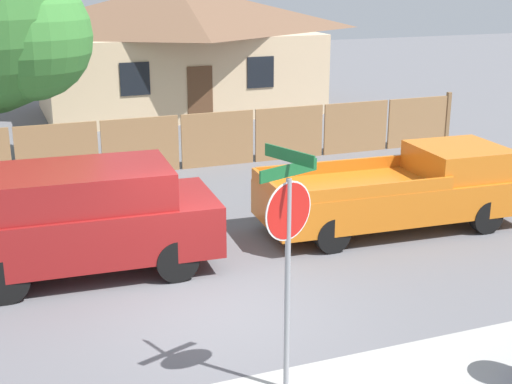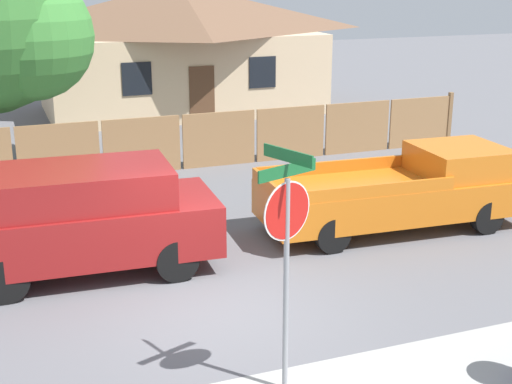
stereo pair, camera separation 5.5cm
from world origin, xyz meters
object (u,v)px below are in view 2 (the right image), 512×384
object	(u,v)px
orange_pickup	(404,190)
stop_sign	(287,232)
house	(180,46)
red_suv	(85,216)

from	to	relation	value
orange_pickup	stop_sign	world-z (taller)	stop_sign
house	stop_sign	distance (m)	19.42
house	red_suv	world-z (taller)	house
house	red_suv	bearing A→B (deg)	-111.23
stop_sign	red_suv	bearing A→B (deg)	90.82
red_suv	stop_sign	bearing A→B (deg)	-65.79
house	orange_pickup	size ratio (longest dim) A/B	1.92
orange_pickup	house	bearing A→B (deg)	96.77
orange_pickup	stop_sign	bearing A→B (deg)	-131.68
stop_sign	orange_pickup	bearing A→B (deg)	24.93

